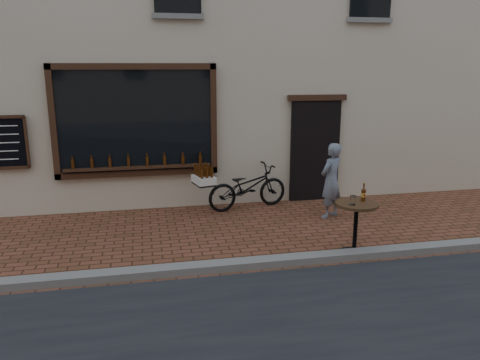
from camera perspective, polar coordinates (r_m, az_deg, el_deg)
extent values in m
plane|color=#59321D|center=(6.99, 4.05, -11.03)|extent=(90.00, 90.00, 0.00)
cube|color=slate|center=(7.15, 3.62, -9.93)|extent=(90.00, 0.25, 0.12)
cube|color=black|center=(9.61, -12.58, 7.03)|extent=(3.00, 0.06, 2.00)
cube|color=black|center=(9.53, -12.92, 13.35)|extent=(3.24, 0.10, 0.12)
cube|color=black|center=(9.77, -12.25, 0.84)|extent=(3.24, 0.10, 0.12)
cube|color=black|center=(9.74, -21.84, 6.46)|extent=(0.12, 0.10, 2.24)
cube|color=black|center=(9.69, -3.25, 7.40)|extent=(0.12, 0.10, 2.24)
cube|color=black|center=(9.69, -12.29, 1.52)|extent=(2.90, 0.16, 0.05)
cube|color=black|center=(10.40, 9.10, 3.51)|extent=(1.10, 0.10, 2.20)
cube|color=black|center=(10.23, 9.41, 9.88)|extent=(1.30, 0.10, 0.12)
cube|color=black|center=(9.97, -26.41, 4.12)|extent=(0.62, 0.04, 0.92)
cylinder|color=#3D1C07|center=(9.77, -19.68, 1.83)|extent=(0.06, 0.06, 0.19)
cylinder|color=#3D1C07|center=(9.72, -17.59, 1.95)|extent=(0.06, 0.06, 0.19)
cylinder|color=#3D1C07|center=(9.69, -15.49, 2.05)|extent=(0.06, 0.06, 0.19)
cylinder|color=#3D1C07|center=(9.67, -13.39, 2.16)|extent=(0.06, 0.06, 0.19)
cylinder|color=#3D1C07|center=(9.67, -11.27, 2.27)|extent=(0.06, 0.06, 0.19)
cylinder|color=#3D1C07|center=(9.67, -9.15, 2.37)|extent=(0.06, 0.06, 0.19)
cylinder|color=#3D1C07|center=(9.69, -7.05, 2.47)|extent=(0.06, 0.06, 0.19)
cylinder|color=#3D1C07|center=(9.73, -4.95, 2.56)|extent=(0.06, 0.06, 0.19)
imported|color=black|center=(9.75, 0.94, -0.85)|extent=(1.85, 1.01, 0.92)
cube|color=black|center=(9.33, -4.44, -0.46)|extent=(0.45, 0.56, 0.03)
cube|color=silver|center=(9.31, -4.45, 0.06)|extent=(0.46, 0.58, 0.14)
cylinder|color=#3D1C07|center=(9.14, -3.45, 0.90)|extent=(0.06, 0.06, 0.19)
cylinder|color=#3D1C07|center=(9.10, -4.05, 0.84)|extent=(0.06, 0.06, 0.19)
cylinder|color=#3D1C07|center=(9.07, -4.66, 0.78)|extent=(0.06, 0.06, 0.19)
cylinder|color=#3D1C07|center=(9.25, -3.74, 1.06)|extent=(0.06, 0.06, 0.19)
cylinder|color=#3D1C07|center=(9.21, -4.33, 0.99)|extent=(0.06, 0.06, 0.19)
cylinder|color=#3D1C07|center=(9.18, -4.93, 0.93)|extent=(0.06, 0.06, 0.19)
cylinder|color=#3D1C07|center=(9.36, -4.01, 1.21)|extent=(0.06, 0.06, 0.19)
cylinder|color=#3D1C07|center=(9.33, -4.60, 1.15)|extent=(0.06, 0.06, 0.19)
cylinder|color=#3D1C07|center=(9.29, -5.19, 1.09)|extent=(0.06, 0.06, 0.19)
cylinder|color=#3D1C07|center=(9.47, -4.28, 1.35)|extent=(0.06, 0.06, 0.19)
cylinder|color=#3D1C07|center=(9.44, -4.86, 1.30)|extent=(0.06, 0.06, 0.19)
cylinder|color=#3D1C07|center=(9.41, -5.45, 1.24)|extent=(0.06, 0.06, 0.19)
cylinder|color=black|center=(7.77, 13.71, -8.66)|extent=(0.49, 0.49, 0.03)
cylinder|color=black|center=(7.62, 13.88, -5.84)|extent=(0.07, 0.07, 0.78)
cylinder|color=#321F10|center=(7.50, 14.06, -2.88)|extent=(0.67, 0.67, 0.04)
cylinder|color=gold|center=(7.58, 14.81, -1.75)|extent=(0.07, 0.07, 0.07)
cylinder|color=white|center=(7.36, 13.58, -2.40)|extent=(0.09, 0.09, 0.14)
imported|color=slate|center=(9.29, 11.04, -0.08)|extent=(0.65, 0.59, 1.48)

